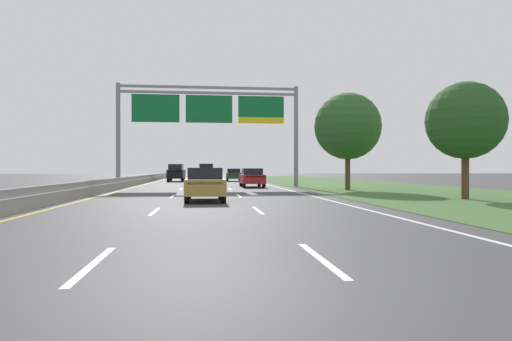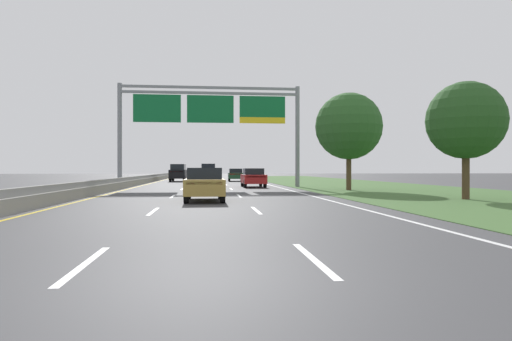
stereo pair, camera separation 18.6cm
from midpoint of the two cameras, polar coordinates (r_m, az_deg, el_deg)
The scene contains 12 objects.
ground_plane at distance 40.94m, azimuth -6.53°, elevation -1.94°, with size 220.00×220.00×0.00m, color #3D3D3F.
lane_striping at distance 40.48m, azimuth -6.53°, elevation -1.95°, with size 11.96×106.00×0.01m.
grass_verge_right at distance 43.25m, azimuth 12.30°, elevation -1.81°, with size 14.00×110.00×0.02m, color #3D602D.
median_barrier_concrete at distance 41.46m, azimuth -15.69°, elevation -1.43°, with size 0.60×110.00×0.85m.
overhead_sign_gantry at distance 37.91m, azimuth -6.07°, elevation 7.10°, with size 15.06×0.42×8.51m.
pickup_truck_navy at distance 58.01m, azimuth -6.39°, elevation -0.25°, with size 2.15×5.45×2.20m.
car_red_right_lane_sedan at distance 37.83m, azimuth -0.66°, elevation -0.87°, with size 1.83×4.41×1.57m.
car_black_left_lane_suv at distance 56.07m, azimuth -10.11°, elevation -0.24°, with size 2.03×4.75×2.11m.
car_darkgreen_right_lane_sedan at distance 56.34m, azimuth -2.94°, elevation -0.53°, with size 1.94×4.45×1.57m.
car_gold_centre_lane_sedan at distance 21.56m, azimuth -6.70°, elevation -1.66°, with size 1.85×4.41×1.57m.
roadside_tree_near at distance 24.77m, azimuth 24.68°, elevation 5.72°, with size 3.82×3.82×5.84m.
roadside_tree_mid at distance 32.93m, azimuth 11.33°, elevation 5.47°, with size 4.74×4.74×6.93m.
Camera 1 is at (-0.09, -5.90, 1.51)m, focal length 31.74 mm.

